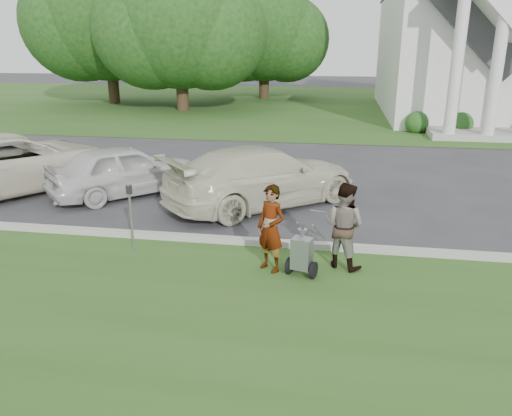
% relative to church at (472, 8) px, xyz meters
% --- Properties ---
extents(ground, '(120.00, 120.00, 0.00)m').
position_rel_church_xyz_m(ground, '(-9.00, -23.11, -5.94)').
color(ground, '#333335').
rests_on(ground, ground).
extents(grass_strip, '(80.00, 7.00, 0.01)m').
position_rel_church_xyz_m(grass_strip, '(-9.00, -26.11, -5.93)').
color(grass_strip, '#2B501B').
rests_on(grass_strip, ground).
extents(church_lawn, '(80.00, 30.00, 0.01)m').
position_rel_church_xyz_m(church_lawn, '(-9.00, 3.89, -5.93)').
color(church_lawn, '#2B501B').
rests_on(church_lawn, ground).
extents(curb, '(80.00, 0.18, 0.15)m').
position_rel_church_xyz_m(curb, '(-9.00, -22.56, -5.86)').
color(curb, '#9E9E93').
rests_on(curb, ground).
extents(church, '(9.19, 19.00, 24.10)m').
position_rel_church_xyz_m(church, '(0.00, 0.00, 0.00)').
color(church, white).
rests_on(church, ground).
extents(tree_left, '(10.63, 8.40, 9.71)m').
position_rel_church_xyz_m(tree_left, '(-17.01, -1.13, -0.83)').
color(tree_left, '#332316').
rests_on(tree_left, ground).
extents(tree_far, '(11.64, 9.20, 10.73)m').
position_rel_church_xyz_m(tree_far, '(-23.01, 1.87, -0.25)').
color(tree_far, '#332316').
rests_on(tree_far, ground).
extents(tree_back, '(9.61, 7.60, 8.89)m').
position_rel_church_xyz_m(tree_back, '(-13.01, 6.87, -1.21)').
color(tree_back, '#332316').
rests_on(tree_back, ground).
extents(striping_cart, '(0.70, 1.12, 0.98)m').
position_rel_church_xyz_m(striping_cart, '(-7.66, -23.83, -5.52)').
color(striping_cart, black).
rests_on(striping_cart, ground).
extents(person_left, '(0.71, 0.65, 1.62)m').
position_rel_church_xyz_m(person_left, '(-8.24, -23.69, -5.13)').
color(person_left, '#999999').
rests_on(person_left, ground).
extents(person_right, '(0.99, 0.92, 1.62)m').
position_rel_church_xyz_m(person_right, '(-6.94, -23.31, -5.13)').
color(person_right, '#999999').
rests_on(person_right, ground).
extents(parking_meter_near, '(0.10, 0.09, 1.41)m').
position_rel_church_xyz_m(parking_meter_near, '(-11.10, -23.26, -5.05)').
color(parking_meter_near, gray).
rests_on(parking_meter_near, ground).
extents(car_a, '(5.53, 6.43, 1.64)m').
position_rel_church_xyz_m(car_a, '(-16.10, -19.62, -5.12)').
color(car_a, beige).
rests_on(car_a, ground).
extents(car_b, '(4.13, 4.13, 1.42)m').
position_rel_church_xyz_m(car_b, '(-12.85, -19.49, -5.23)').
color(car_b, silver).
rests_on(car_b, ground).
extents(car_c, '(5.33, 5.13, 1.53)m').
position_rel_church_xyz_m(car_c, '(-8.99, -19.77, -5.18)').
color(car_c, beige).
rests_on(car_c, ground).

